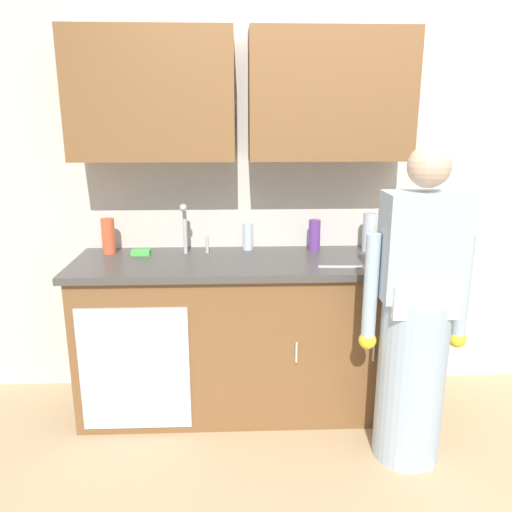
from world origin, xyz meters
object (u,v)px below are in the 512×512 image
at_px(sponge, 141,252).
at_px(person_at_sink, 414,333).
at_px(cup_by_sink, 387,246).
at_px(bottle_cleaner_spray, 369,232).
at_px(bottle_soap, 108,236).
at_px(bottle_dish_liquid, 248,236).
at_px(bottle_water_short, 314,235).
at_px(bottle_water_tall, 389,236).
at_px(knife_on_counter, 340,267).
at_px(sink, 190,262).

bearing_deg(sponge, person_at_sink, -24.03).
bearing_deg(cup_by_sink, bottle_cleaner_spray, 152.82).
xyz_separation_m(bottle_soap, bottle_dish_liquid, (0.84, 0.06, -0.02)).
xyz_separation_m(bottle_dish_liquid, bottle_water_short, (0.41, -0.03, 0.01)).
height_order(bottle_dish_liquid, bottle_water_short, bottle_water_short).
bearing_deg(cup_by_sink, bottle_water_tall, 70.53).
height_order(bottle_dish_liquid, cup_by_sink, bottle_dish_liquid).
height_order(bottle_water_tall, knife_on_counter, bottle_water_tall).
height_order(sink, sponge, sink).
relative_size(bottle_cleaner_spray, bottle_water_tall, 1.42).
height_order(bottle_cleaner_spray, bottle_dish_liquid, bottle_cleaner_spray).
bearing_deg(knife_on_counter, bottle_water_tall, 49.89).
distance_m(bottle_water_tall, sponge, 1.53).
xyz_separation_m(person_at_sink, bottle_water_short, (-0.41, 0.72, 0.34)).
bearing_deg(person_at_sink, cup_by_sink, 87.56).
relative_size(sink, bottle_water_tall, 3.02).
bearing_deg(bottle_water_tall, sponge, -176.49).
bearing_deg(person_at_sink, bottle_dish_liquid, 137.35).
bearing_deg(bottle_soap, knife_on_counter, -14.67).
relative_size(bottle_dish_liquid, sponge, 1.52).
height_order(bottle_water_short, cup_by_sink, bottle_water_short).
distance_m(person_at_sink, sponge, 1.62).
distance_m(bottle_water_tall, cup_by_sink, 0.12).
height_order(person_at_sink, bottle_water_short, person_at_sink).
xyz_separation_m(bottle_dish_liquid, cup_by_sink, (0.84, -0.12, -0.04)).
distance_m(sink, knife_on_counter, 0.86).
xyz_separation_m(bottle_water_short, sponge, (-1.05, -0.07, -0.08)).
height_order(sink, cup_by_sink, sink).
bearing_deg(bottle_dish_liquid, sponge, -171.10).
distance_m(bottle_soap, cup_by_sink, 1.68).
relative_size(bottle_water_tall, bottle_dish_liquid, 0.99).
bearing_deg(cup_by_sink, bottle_dish_liquid, 172.10).
xyz_separation_m(person_at_sink, sponge, (-1.46, 0.65, 0.26)).
height_order(bottle_cleaner_spray, bottle_soap, bottle_cleaner_spray).
bearing_deg(person_at_sink, bottle_soap, 157.27).
bearing_deg(bottle_cleaner_spray, knife_on_counter, -125.25).
xyz_separation_m(bottle_water_tall, knife_on_counter, (-0.38, -0.40, -0.08)).
xyz_separation_m(sink, cup_by_sink, (1.18, 0.10, 0.06)).
bearing_deg(person_at_sink, knife_on_counter, 132.79).
xyz_separation_m(sink, person_at_sink, (1.15, -0.53, -0.23)).
bearing_deg(bottle_dish_liquid, person_at_sink, -42.65).
bearing_deg(bottle_dish_liquid, sink, -147.14).
height_order(person_at_sink, bottle_soap, person_at_sink).
distance_m(bottle_cleaner_spray, bottle_water_short, 0.33).
xyz_separation_m(bottle_dish_liquid, sponge, (-0.64, -0.10, -0.07)).
xyz_separation_m(bottle_cleaner_spray, bottle_water_tall, (0.14, 0.06, -0.04)).
bearing_deg(bottle_cleaner_spray, cup_by_sink, -27.18).
bearing_deg(sponge, knife_on_counter, -15.07).
xyz_separation_m(bottle_water_short, knife_on_counter, (0.09, -0.37, -0.09)).
xyz_separation_m(sink, sponge, (-0.30, 0.12, 0.03)).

